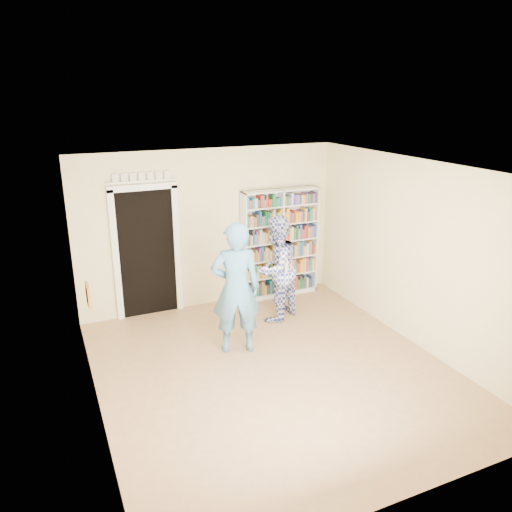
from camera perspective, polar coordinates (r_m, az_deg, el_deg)
The scene contains 11 objects.
floor at distance 6.89m, azimuth 2.02°, elevation -12.92°, with size 5.00×5.00×0.00m, color #9B6C4B.
ceiling at distance 5.95m, azimuth 2.32°, elevation 9.88°, with size 5.00×5.00×0.00m, color white.
wall_back at distance 8.50m, azimuth -5.24°, elevation 3.11°, with size 4.50×4.50×0.00m, color beige.
wall_left at distance 5.74m, azimuth -18.56°, elevation -5.47°, with size 5.00×5.00×0.00m, color beige.
wall_right at distance 7.51m, azimuth 17.79°, elevation 0.21°, with size 5.00×5.00×0.00m, color beige.
bookshelf at distance 8.93m, azimuth 2.75°, elevation 1.50°, with size 1.42×0.27×1.96m.
doorway at distance 8.26m, azimuth -12.39°, elevation 1.06°, with size 1.10×0.08×2.43m.
wall_art at distance 5.91m, azimuth -18.63°, elevation -4.27°, with size 0.03×0.25×0.25m, color brown.
man_blue at distance 6.97m, azimuth -2.31°, elevation -3.73°, with size 0.70×0.46×1.91m, color #5086B2.
man_plaid at distance 8.00m, azimuth 2.26°, elevation -1.45°, with size 0.84×0.66×1.73m, color navy.
paper_sheet at distance 7.83m, azimuth 3.72°, elevation -1.14°, with size 0.20×0.01×0.29m, color white.
Camera 1 is at (-2.60, -5.28, 3.58)m, focal length 35.00 mm.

